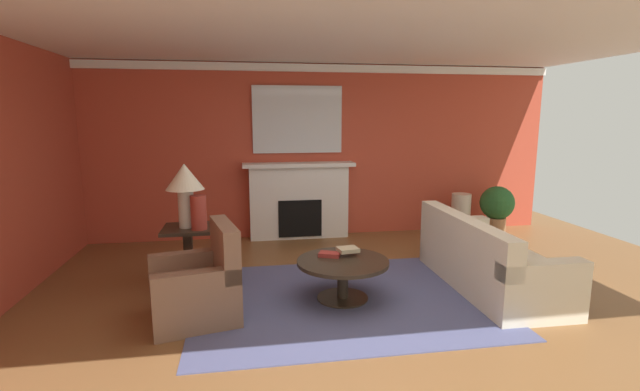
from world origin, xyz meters
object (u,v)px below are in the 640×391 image
fireplace (299,203)px  vase_tall_corner (461,215)px  table_lamp (185,183)px  side_table (188,252)px  mantel_mirror (298,120)px  sofa (486,263)px  potted_plant (497,206)px  coffee_table (343,270)px  vase_on_side_table (199,212)px  armchair_near_window (198,289)px

fireplace → vase_tall_corner: bearing=-6.3°
table_lamp → side_table: bearing=-90.0°
mantel_mirror → sofa: (1.89, -2.67, -1.63)m
sofa → side_table: sofa is taller
mantel_mirror → potted_plant: (3.29, -0.51, -1.44)m
mantel_mirror → coffee_table: size_ratio=1.44×
sofa → vase_on_side_table: bearing=170.3°
fireplace → coffee_table: 2.65m
fireplace → mantel_mirror: (0.00, 0.12, 1.34)m
vase_on_side_table → fireplace: bearing=54.8°
armchair_near_window → side_table: size_ratio=1.36×
mantel_mirror → table_lamp: 2.62m
sofa → armchair_near_window: bearing=-174.7°
side_table → vase_on_side_table: vase_on_side_table is taller
fireplace → mantel_mirror: mantel_mirror is taller
armchair_near_window → vase_on_side_table: vase_on_side_table is taller
mantel_mirror → potted_plant: mantel_mirror is taller
potted_plant → fireplace: bearing=173.3°
fireplace → mantel_mirror: 1.35m
table_lamp → potted_plant: 5.12m
fireplace → potted_plant: size_ratio=2.16×
side_table → vase_on_side_table: (0.15, -0.12, 0.50)m
fireplace → side_table: fireplace is taller
armchair_near_window → potted_plant: bearing=28.0°
side_table → potted_plant: size_ratio=0.84×
armchair_near_window → side_table: armchair_near_window is taller
coffee_table → vase_on_side_table: 1.78m
vase_tall_corner → potted_plant: size_ratio=0.85×
armchair_near_window → coffee_table: (1.51, 0.22, 0.03)m
coffee_table → vase_on_side_table: size_ratio=2.53×
vase_tall_corner → side_table: bearing=-159.7°
fireplace → vase_tall_corner: fireplace is taller
fireplace → sofa: 3.19m
table_lamp → vase_on_side_table: (0.15, -0.12, -0.33)m
sofa → side_table: bearing=168.8°
coffee_table → sofa: bearing=2.7°
mantel_mirror → coffee_table: bearing=-86.8°
coffee_table → vase_tall_corner: (2.54, 2.34, 0.02)m
fireplace → coffee_table: bearing=-86.6°
coffee_table → side_table: size_ratio=1.43×
fireplace → vase_on_side_table: (-1.40, -1.99, 0.31)m
coffee_table → vase_tall_corner: bearing=42.6°
mantel_mirror → armchair_near_window: mantel_mirror is taller
table_lamp → fireplace: bearing=50.3°
fireplace → side_table: bearing=-129.7°
coffee_table → table_lamp: (-1.71, 0.76, 0.89)m
side_table → potted_plant: (4.84, 1.48, 0.09)m
fireplace → table_lamp: size_ratio=2.40×
armchair_near_window → side_table: (-0.20, 0.98, 0.09)m
sofa → vase_on_side_table: 3.39m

